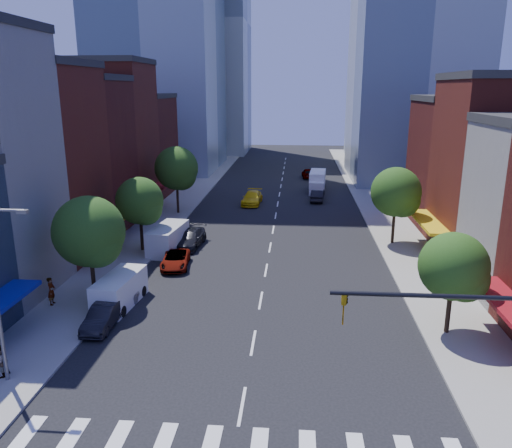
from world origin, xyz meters
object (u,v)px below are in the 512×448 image
at_px(parked_car_third, 176,260).
at_px(traffic_car_far, 308,173).
at_px(traffic_car_oncoming, 317,196).
at_px(pedestrian_near, 51,291).
at_px(parked_car_front, 115,300).
at_px(cargo_van_far, 167,239).
at_px(cargo_van_near, 119,291).
at_px(taxi, 252,198).
at_px(parked_car_rear, 190,238).
at_px(box_truck, 317,182).
at_px(pedestrian_far, 0,361).
at_px(parked_car_second, 103,317).

bearing_deg(parked_car_third, traffic_car_far, 68.00).
distance_m(traffic_car_oncoming, pedestrian_near, 39.14).
xyz_separation_m(parked_car_front, cargo_van_far, (0.33, 12.55, 0.38)).
xyz_separation_m(cargo_van_near, cargo_van_far, (0.34, 11.71, 0.11)).
distance_m(parked_car_front, taxi, 32.75).
distance_m(parked_car_rear, box_truck, 29.74).
bearing_deg(parked_car_rear, pedestrian_far, -97.58).
bearing_deg(pedestrian_far, traffic_car_oncoming, 168.33).
distance_m(traffic_car_oncoming, traffic_car_far, 17.38).
bearing_deg(parked_car_front, traffic_car_far, 82.43).
relative_size(parked_car_second, parked_car_rear, 0.78).
relative_size(traffic_car_oncoming, pedestrian_near, 2.32).
xyz_separation_m(cargo_van_far, pedestrian_near, (-4.85, -12.18, -0.05)).
bearing_deg(cargo_van_near, parked_car_front, -83.65).
bearing_deg(taxi, cargo_van_near, -98.00).
bearing_deg(box_truck, traffic_car_far, 100.22).
relative_size(parked_car_second, box_truck, 0.59).
bearing_deg(traffic_car_oncoming, pedestrian_far, 72.99).
xyz_separation_m(parked_car_rear, cargo_van_near, (-2.01, -13.31, 0.27)).
bearing_deg(box_truck, traffic_car_oncoming, -87.39).
height_order(parked_car_second, box_truck, box_truck).
bearing_deg(cargo_van_far, cargo_van_near, -85.18).
relative_size(taxi, traffic_car_far, 1.16).
bearing_deg(cargo_van_far, parked_car_rear, 50.23).
bearing_deg(parked_car_rear, parked_car_front, -93.29).
xyz_separation_m(parked_car_second, taxi, (6.17, 34.46, 0.10)).
height_order(cargo_van_far, taxi, cargo_van_far).
relative_size(traffic_car_oncoming, pedestrian_far, 2.59).
bearing_deg(cargo_van_far, taxi, 79.70).
relative_size(parked_car_rear, box_truck, 0.76).
relative_size(parked_car_front, parked_car_third, 0.99).
height_order(parked_car_third, cargo_van_far, cargo_van_far).
relative_size(parked_car_rear, traffic_car_oncoming, 1.21).
distance_m(parked_car_rear, pedestrian_far, 23.00).
xyz_separation_m(parked_car_third, parked_car_rear, (0.00, 5.56, 0.15)).
relative_size(parked_car_second, cargo_van_far, 0.73).
relative_size(cargo_van_near, cargo_van_far, 0.90).
height_order(cargo_van_far, traffic_car_oncoming, cargo_van_far).
height_order(parked_car_front, traffic_car_far, traffic_car_far).
height_order(parked_car_second, taxi, taxi).
relative_size(cargo_van_near, traffic_car_oncoming, 1.15).
bearing_deg(taxi, pedestrian_far, -99.45).
bearing_deg(parked_car_second, parked_car_front, 91.49).
bearing_deg(traffic_car_far, pedestrian_near, 66.78).
xyz_separation_m(parked_car_second, pedestrian_far, (-2.98, -6.00, 0.32)).
bearing_deg(traffic_car_far, taxi, 65.54).
xyz_separation_m(taxi, box_truck, (8.55, 8.84, 0.54)).
bearing_deg(traffic_car_oncoming, cargo_van_far, 62.25).
height_order(parked_car_front, parked_car_second, parked_car_front).
relative_size(box_truck, pedestrian_far, 4.14).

